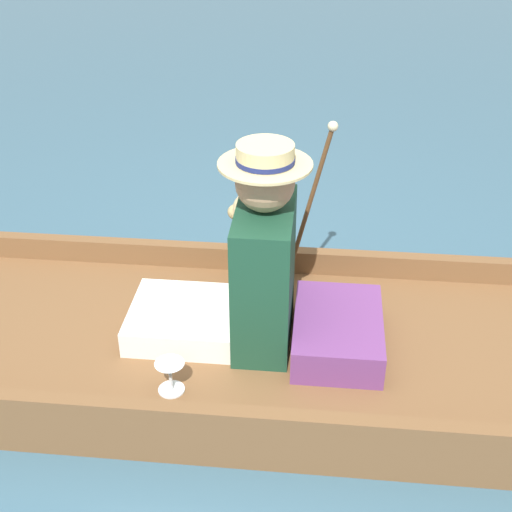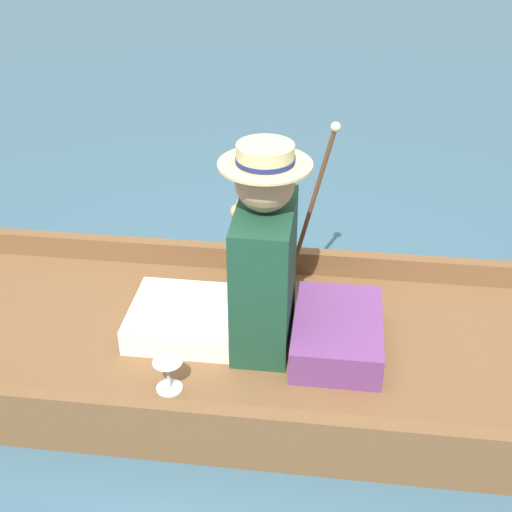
{
  "view_description": "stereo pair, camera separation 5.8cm",
  "coord_description": "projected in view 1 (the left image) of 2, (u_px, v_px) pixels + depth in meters",
  "views": [
    {
      "loc": [
        -2.28,
        -0.28,
        1.94
      ],
      "look_at": [
        0.03,
        -0.05,
        0.52
      ],
      "focal_mm": 50.0,
      "sensor_mm": 36.0,
      "label": 1
    },
    {
      "loc": [
        -2.28,
        -0.34,
        1.94
      ],
      "look_at": [
        0.03,
        -0.05,
        0.52
      ],
      "focal_mm": 50.0,
      "sensor_mm": 36.0,
      "label": 2
    }
  ],
  "objects": [
    {
      "name": "seat_cushion",
      "position": [
        338.0,
        332.0,
        2.82
      ],
      "size": [
        0.49,
        0.35,
        0.14
      ],
      "color": "#6B3875",
      "rests_on": "punt_boat"
    },
    {
      "name": "seated_person",
      "position": [
        246.0,
        270.0,
        2.76
      ],
      "size": [
        0.45,
        0.72,
        0.84
      ],
      "rotation": [
        0.0,
        0.0,
        -0.21
      ],
      "color": "white",
      "rests_on": "punt_boat"
    },
    {
      "name": "wine_glass",
      "position": [
        170.0,
        371.0,
        2.58
      ],
      "size": [
        0.11,
        0.11,
        0.13
      ],
      "color": "silver",
      "rests_on": "punt_boat"
    },
    {
      "name": "teddy_bear",
      "position": [
        251.0,
        239.0,
        3.16
      ],
      "size": [
        0.32,
        0.19,
        0.46
      ],
      "color": "tan",
      "rests_on": "punt_boat"
    },
    {
      "name": "punt_boat",
      "position": [
        244.0,
        349.0,
        2.93
      ],
      "size": [
        1.13,
        3.08,
        0.25
      ],
      "color": "brown",
      "rests_on": "ground_plane"
    },
    {
      "name": "walking_cane",
      "position": [
        314.0,
        190.0,
        3.04
      ],
      "size": [
        0.04,
        0.2,
        0.77
      ],
      "color": "brown",
      "rests_on": "punt_boat"
    },
    {
      "name": "ground_plane",
      "position": [
        244.0,
        364.0,
        2.97
      ],
      "size": [
        16.0,
        16.0,
        0.0
      ],
      "primitive_type": "plane",
      "color": "#385B70"
    }
  ]
}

